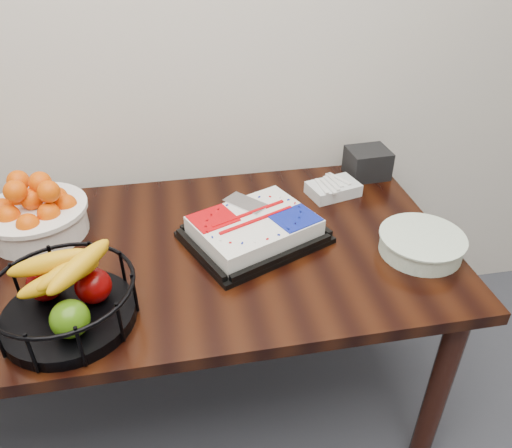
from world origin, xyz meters
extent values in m
plane|color=silver|center=(0.00, 2.50, 1.35)|extent=(5.00, 0.00, 5.00)
cube|color=black|center=(0.00, 2.00, 0.73)|extent=(1.80, 0.90, 0.04)
cylinder|color=black|center=(0.82, 1.63, 0.35)|extent=(0.07, 0.07, 0.71)
cylinder|color=black|center=(0.82, 2.37, 0.35)|extent=(0.07, 0.07, 0.71)
cube|color=black|center=(0.29, 2.01, 0.76)|extent=(0.50, 0.46, 0.02)
cube|color=white|center=(0.29, 2.01, 0.80)|extent=(0.43, 0.39, 0.06)
cube|color=#BE0409|center=(0.18, 2.08, 0.83)|extent=(0.17, 0.16, 0.00)
cube|color=navy|center=(0.40, 1.94, 0.83)|extent=(0.17, 0.16, 0.00)
cube|color=silver|center=(0.32, 2.10, 0.83)|extent=(0.15, 0.15, 0.00)
cylinder|color=white|center=(-0.39, 2.17, 0.80)|extent=(0.30, 0.30, 0.10)
cylinder|color=white|center=(-0.39, 2.17, 0.84)|extent=(0.33, 0.33, 0.01)
cylinder|color=black|center=(-0.24, 1.74, 0.77)|extent=(0.34, 0.34, 0.03)
torus|color=black|center=(-0.24, 1.74, 0.87)|extent=(0.36, 0.36, 0.01)
cylinder|color=white|center=(0.78, 1.85, 0.78)|extent=(0.25, 0.25, 0.06)
cylinder|color=white|center=(0.78, 1.85, 0.81)|extent=(0.26, 0.26, 0.01)
cube|color=silver|center=(0.63, 2.23, 0.77)|extent=(0.20, 0.16, 0.04)
cube|color=black|center=(0.80, 2.35, 0.80)|extent=(0.16, 0.14, 0.11)
camera|label=1|loc=(0.06, 0.73, 1.69)|focal=35.00mm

